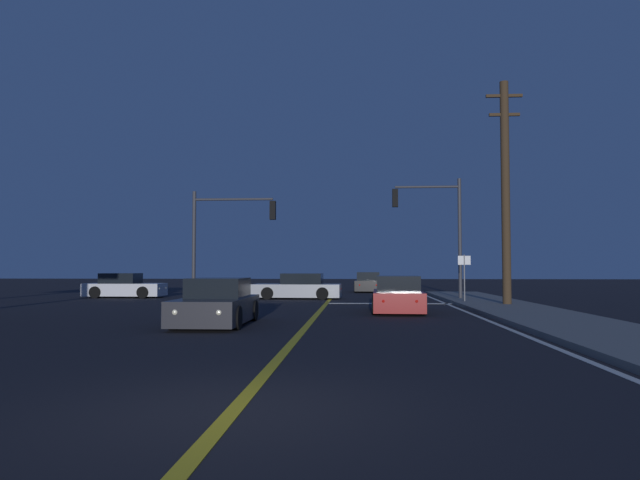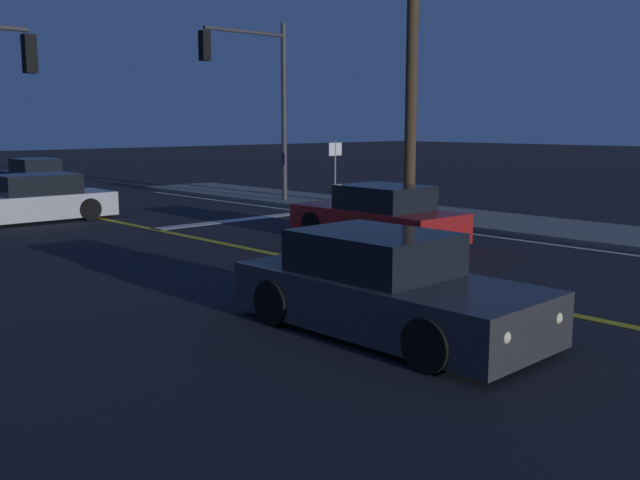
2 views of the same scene
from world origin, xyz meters
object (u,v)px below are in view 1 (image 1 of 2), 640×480
car_lead_oncoming_silver (298,288)px  traffic_signal_near_right (436,220)px  car_mid_block_white (124,287)px  car_following_oncoming_charcoal (217,304)px  utility_pole_right (505,191)px  car_parked_curb_black (368,283)px  car_far_approaching_red (398,296)px  street_sign_corner (464,271)px  traffic_signal_far_left (225,227)px

car_lead_oncoming_silver → traffic_signal_near_right: (7.04, -1.54, 3.42)m
car_mid_block_white → car_following_oncoming_charcoal: bearing=29.4°
car_following_oncoming_charcoal → traffic_signal_near_right: (7.97, 12.72, 3.42)m
car_lead_oncoming_silver → utility_pole_right: size_ratio=0.49×
car_mid_block_white → traffic_signal_near_right: bearing=81.3°
car_parked_curb_black → car_following_oncoming_charcoal: bearing=-99.5°
car_parked_curb_black → traffic_signal_near_right: bearing=-72.0°
car_far_approaching_red → utility_pole_right: (4.69, 2.94, 4.27)m
street_sign_corner → traffic_signal_far_left: bearing=172.9°
car_parked_curb_black → car_following_oncoming_charcoal: same height
street_sign_corner → car_following_oncoming_charcoal: bearing=-131.6°
car_far_approaching_red → utility_pole_right: size_ratio=0.46×
traffic_signal_near_right → traffic_signal_far_left: (-10.32, -1.40, -0.41)m
car_mid_block_white → traffic_signal_far_left: bearing=59.2°
car_mid_block_white → car_far_approaching_red: bearing=54.4°
traffic_signal_near_right → car_parked_curb_black: bearing=-73.9°
car_far_approaching_red → traffic_signal_near_right: bearing=74.2°
car_mid_block_white → car_parked_curb_black: size_ratio=0.97×
traffic_signal_near_right → street_sign_corner: traffic_signal_near_right is taller
car_following_oncoming_charcoal → street_sign_corner: street_sign_corner is taller
car_mid_block_white → traffic_signal_near_right: size_ratio=0.70×
car_mid_block_white → utility_pole_right: utility_pole_right is taller
traffic_signal_far_left → car_parked_curb_black: bearing=60.0°
car_mid_block_white → car_far_approaching_red: same height
traffic_signal_near_right → car_following_oncoming_charcoal: bearing=57.9°
traffic_signal_near_right → car_lead_oncoming_silver: bearing=-12.3°
car_parked_curb_black → street_sign_corner: street_sign_corner is taller
car_far_approaching_red → street_sign_corner: bearing=57.5°
car_far_approaching_red → traffic_signal_far_left: bearing=143.8°
utility_pole_right → car_far_approaching_red: bearing=-147.9°
car_far_approaching_red → car_mid_block_white: bearing=147.3°
car_mid_block_white → street_sign_corner: bearing=72.9°
traffic_signal_far_left → utility_pole_right: 13.05m
car_parked_curb_black → utility_pole_right: (5.42, -15.64, 4.27)m
car_far_approaching_red → traffic_signal_near_right: 8.68m
car_parked_curb_black → street_sign_corner: 14.39m
traffic_signal_near_right → traffic_signal_far_left: 10.42m
traffic_signal_near_right → utility_pole_right: (2.26, -4.66, 0.84)m
car_far_approaching_red → street_sign_corner: 5.89m
utility_pole_right → car_lead_oncoming_silver: bearing=146.3°
car_mid_block_white → street_sign_corner: (17.61, -5.09, 0.92)m
car_following_oncoming_charcoal → utility_pole_right: 13.70m
traffic_signal_near_right → traffic_signal_far_left: traffic_signal_near_right is taller
car_far_approaching_red → traffic_signal_far_left: (-7.89, 6.20, 3.01)m
car_mid_block_white → car_far_approaching_red: 17.40m
car_far_approaching_red → car_following_oncoming_charcoal: size_ratio=1.00×
traffic_signal_far_left → street_sign_corner: size_ratio=2.41×
car_mid_block_white → car_far_approaching_red: (14.32, -9.88, -0.00)m
car_parked_curb_black → traffic_signal_near_right: traffic_signal_near_right is taller
car_parked_curb_black → traffic_signal_far_left: (-7.15, -12.38, 3.01)m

